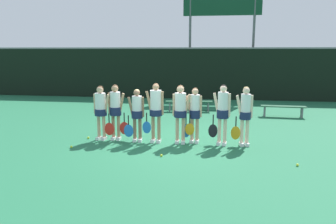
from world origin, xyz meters
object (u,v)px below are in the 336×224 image
Objects in this scene: player_1 at (116,108)px; player_6 at (223,110)px; player_2 at (137,112)px; tennis_ball_3 at (88,138)px; tennis_ball_1 at (71,147)px; player_0 at (101,108)px; player_4 at (181,109)px; player_5 at (195,111)px; scoreboard at (222,10)px; tennis_ball_4 at (298,165)px; tennis_ball_0 at (147,131)px; player_7 at (245,112)px; bench_courtside at (283,107)px; tennis_ball_2 at (161,155)px; bench_far at (189,102)px; player_3 at (156,108)px.

player_6 reaches higher than player_1.
player_2 is 1.83m from tennis_ball_3.
player_6 reaches higher than tennis_ball_1.
player_0 is 0.96× the size of player_4.
player_5 is (1.74, 0.12, 0.03)m from player_2.
scoreboard is 10.65m from player_6.
tennis_ball_1 is (-3.05, -0.94, -1.02)m from player_4.
tennis_ball_0 is at bearing 147.00° from tennis_ball_4.
tennis_ball_3 is at bearing -113.13° from scoreboard.
scoreboard reaches higher than player_7.
bench_courtside is 5.95m from player_4.
scoreboard is at bearing 77.64° from player_0.
player_0 is at bearing -175.37° from player_5.
player_5 reaches higher than tennis_ball_3.
tennis_ball_0 is at bearing 51.10° from tennis_ball_1.
player_2 is 3.21m from player_7.
tennis_ball_2 is (-1.63, -11.23, -4.95)m from scoreboard.
player_4 is 1.87m from player_7.
bench_far is 1.34× the size of player_2.
player_0 is 1.49m from tennis_ball_1.
player_4 is 26.30× the size of tennis_ball_2.
player_6 reaches higher than player_5.
tennis_ball_0 is 2.79m from tennis_ball_1.
player_1 is 25.52× the size of tennis_ball_1.
player_3 is 1.98m from player_6.
scoreboard reaches higher than player_3.
tennis_ball_3 is at bearing -176.76° from player_1.
bench_far is 5.85m from tennis_ball_3.
player_5 is 1.47m from player_7.
tennis_ball_2 is at bearing -107.33° from player_4.
player_3 is at bearing -4.43° from player_1.
player_3 is 1.08× the size of player_5.
player_4 is 24.99× the size of tennis_ball_0.
player_4 reaches higher than bench_courtside.
player_7 is at bearing -1.90° from player_4.
player_7 reaches higher than player_0.
player_5 reaches higher than player_2.
player_1 reaches higher than tennis_ball_4.
tennis_ball_0 is at bearing -112.54° from bench_far.
tennis_ball_0 is (-1.30, 1.23, -1.01)m from player_4.
player_6 is (3.25, -0.10, 0.03)m from player_1.
bench_courtside is 6.46m from player_3.
player_6 reaches higher than tennis_ball_2.
player_7 is at bearing -111.29° from bench_courtside.
player_4 reaches higher than tennis_ball_3.
player_3 is at bearing -170.74° from player_5.
bench_far is at bearing 115.74° from player_6.
player_0 is 24.96× the size of tennis_ball_1.
player_2 is 4.72m from tennis_ball_4.
bench_courtside is at bearing -16.29° from bench_far.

